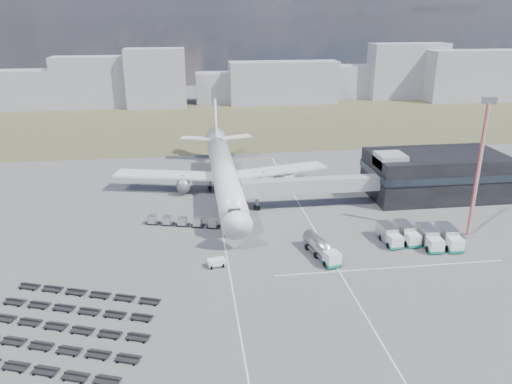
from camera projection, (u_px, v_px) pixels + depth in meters
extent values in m
plane|color=#565659|center=(238.00, 255.00, 87.70)|extent=(420.00, 420.00, 0.00)
cube|color=#47432A|center=(209.00, 123.00, 190.01)|extent=(420.00, 90.00, 0.01)
cube|color=silver|center=(225.00, 244.00, 92.10)|extent=(0.25, 110.00, 0.01)
cube|color=silver|center=(319.00, 238.00, 94.38)|extent=(0.25, 110.00, 0.01)
cube|color=silver|center=(391.00, 268.00, 83.43)|extent=(40.00, 0.25, 0.01)
cube|color=black|center=(435.00, 175.00, 114.39)|extent=(30.00, 16.00, 10.00)
cube|color=#262D38|center=(436.00, 170.00, 113.98)|extent=(30.40, 16.40, 1.60)
cube|color=#939399|center=(390.00, 160.00, 109.46)|extent=(6.00, 6.00, 3.00)
cube|color=#939399|center=(312.00, 185.00, 107.31)|extent=(29.80, 3.00, 3.00)
cube|color=#939399|center=(250.00, 189.00, 105.14)|extent=(4.00, 3.60, 3.40)
cylinder|color=slate|center=(257.00, 199.00, 106.68)|extent=(0.70, 0.70, 5.10)
cylinder|color=black|center=(257.00, 208.00, 107.40)|extent=(1.40, 0.90, 1.40)
cylinder|color=white|center=(224.00, 174.00, 113.78)|extent=(5.60, 48.00, 5.60)
cone|color=white|center=(236.00, 220.00, 89.13)|extent=(5.60, 5.00, 5.60)
cone|color=white|center=(217.00, 141.00, 139.55)|extent=(5.60, 8.00, 5.60)
cube|color=black|center=(235.00, 211.00, 90.72)|extent=(2.20, 2.00, 0.80)
cube|color=white|center=(168.00, 175.00, 117.19)|extent=(25.59, 11.38, 0.50)
cube|color=white|center=(277.00, 170.00, 120.49)|extent=(25.59, 11.38, 0.50)
cylinder|color=slate|center=(183.00, 184.00, 116.36)|extent=(3.00, 5.00, 3.00)
cylinder|color=slate|center=(263.00, 180.00, 118.77)|extent=(3.00, 5.00, 3.00)
cube|color=white|center=(197.00, 138.00, 140.57)|extent=(9.49, 5.63, 0.35)
cube|color=white|center=(236.00, 137.00, 141.97)|extent=(9.49, 5.63, 0.35)
cube|color=white|center=(216.00, 118.00, 140.37)|extent=(0.50, 9.06, 11.45)
cylinder|color=slate|center=(233.00, 228.00, 95.64)|extent=(0.50, 0.50, 2.50)
cylinder|color=slate|center=(210.00, 186.00, 118.49)|extent=(0.60, 0.60, 2.50)
cylinder|color=slate|center=(237.00, 185.00, 119.30)|extent=(0.60, 0.60, 2.50)
cylinder|color=black|center=(233.00, 231.00, 95.90)|extent=(0.50, 1.20, 1.20)
cube|color=#9798A5|center=(24.00, 90.00, 213.82)|extent=(27.42, 12.00, 16.49)
cube|color=#9798A5|center=(105.00, 82.00, 217.34)|extent=(43.49, 12.00, 21.75)
cube|color=#9798A5|center=(156.00, 78.00, 215.85)|extent=(25.40, 12.00, 25.13)
cube|color=#9798A5|center=(223.00, 88.00, 229.05)|extent=(24.38, 12.00, 13.63)
cube|color=#9798A5|center=(284.00, 83.00, 226.15)|extent=(48.97, 12.00, 18.78)
cube|color=#9798A5|center=(357.00, 82.00, 241.18)|extent=(34.56, 12.00, 15.57)
cube|color=#9798A5|center=(407.00, 71.00, 238.13)|extent=(36.59, 12.00, 25.73)
cube|color=#9798A5|center=(482.00, 76.00, 232.20)|extent=(51.77, 12.00, 23.21)
cube|color=white|center=(332.00, 259.00, 83.47)|extent=(2.90, 2.90, 2.31)
cube|color=#157667|center=(332.00, 263.00, 83.78)|extent=(3.03, 3.03, 0.50)
cylinder|color=#B7B7BC|center=(318.00, 244.00, 87.62)|extent=(4.19, 7.91, 2.51)
cube|color=slate|center=(318.00, 250.00, 88.02)|extent=(4.10, 7.89, 0.35)
cylinder|color=black|center=(322.00, 255.00, 86.78)|extent=(2.80, 1.68, 1.10)
cube|color=white|center=(216.00, 263.00, 83.71)|extent=(3.16, 2.14, 1.35)
cube|color=white|center=(284.00, 178.00, 122.15)|extent=(4.28, 6.88, 2.99)
cube|color=#157667|center=(283.00, 183.00, 122.58)|extent=(4.41, 7.01, 0.48)
cube|color=white|center=(395.00, 241.00, 89.91)|extent=(2.49, 2.39, 2.25)
cube|color=#157667|center=(395.00, 246.00, 90.21)|extent=(2.60, 2.50, 0.46)
cube|color=#B7B7BC|center=(386.00, 231.00, 93.06)|extent=(2.75, 4.85, 2.66)
cube|color=white|center=(413.00, 240.00, 90.56)|extent=(2.49, 2.39, 2.25)
cube|color=#157667|center=(412.00, 244.00, 90.86)|extent=(2.60, 2.50, 0.46)
cube|color=#B7B7BC|center=(404.00, 230.00, 93.71)|extent=(2.75, 4.85, 2.66)
cube|color=white|center=(435.00, 245.00, 88.29)|extent=(2.62, 2.52, 2.38)
cube|color=#157667|center=(434.00, 250.00, 88.61)|extent=(2.73, 2.63, 0.49)
cube|color=#B7B7BC|center=(427.00, 234.00, 91.69)|extent=(2.87, 5.12, 2.82)
cube|color=white|center=(455.00, 244.00, 88.57)|extent=(2.62, 2.52, 2.38)
cube|color=#157667|center=(454.00, 249.00, 88.88)|extent=(2.73, 2.63, 0.49)
cube|color=#B7B7BC|center=(446.00, 233.00, 91.97)|extent=(2.87, 5.12, 2.82)
cube|color=black|center=(153.00, 223.00, 100.37)|extent=(2.87, 2.21, 0.18)
cube|color=#B7B7BC|center=(152.00, 219.00, 100.09)|extent=(1.93, 1.93, 1.46)
cube|color=black|center=(168.00, 224.00, 99.93)|extent=(2.87, 2.21, 0.18)
cube|color=#B7B7BC|center=(167.00, 220.00, 99.65)|extent=(1.93, 1.93, 1.46)
cube|color=black|center=(183.00, 225.00, 99.49)|extent=(2.87, 2.21, 0.18)
cube|color=#B7B7BC|center=(182.00, 221.00, 99.20)|extent=(1.93, 1.93, 1.46)
cube|color=black|center=(198.00, 226.00, 99.05)|extent=(2.87, 2.21, 0.18)
cube|color=#B7B7BC|center=(198.00, 222.00, 98.76)|extent=(1.93, 1.93, 1.46)
cube|color=black|center=(213.00, 227.00, 98.60)|extent=(2.87, 2.21, 0.18)
cube|color=#B7B7BC|center=(213.00, 223.00, 98.32)|extent=(1.93, 1.93, 1.46)
cube|color=black|center=(228.00, 227.00, 98.16)|extent=(2.87, 2.21, 0.18)
cube|color=#B7B7BC|center=(228.00, 224.00, 97.88)|extent=(1.93, 1.93, 1.46)
cube|color=black|center=(244.00, 228.00, 97.72)|extent=(2.87, 2.21, 0.18)
cube|color=#B7B7BC|center=(244.00, 225.00, 97.43)|extent=(1.93, 1.93, 1.46)
cube|color=black|center=(16.00, 366.00, 59.97)|extent=(26.81, 10.92, 0.72)
cube|color=black|center=(37.00, 344.00, 63.82)|extent=(26.81, 10.92, 0.72)
cube|color=black|center=(56.00, 325.00, 67.67)|extent=(26.81, 10.92, 0.72)
cube|color=black|center=(73.00, 308.00, 71.52)|extent=(23.06, 9.56, 0.72)
cube|color=black|center=(88.00, 293.00, 75.37)|extent=(23.06, 9.56, 0.72)
cylinder|color=#B41F1C|center=(478.00, 173.00, 90.59)|extent=(0.72, 0.72, 25.56)
cube|color=slate|center=(490.00, 101.00, 86.08)|extent=(2.53, 1.28, 1.23)
cube|color=#565659|center=(468.00, 236.00, 94.94)|extent=(2.04, 2.04, 0.31)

